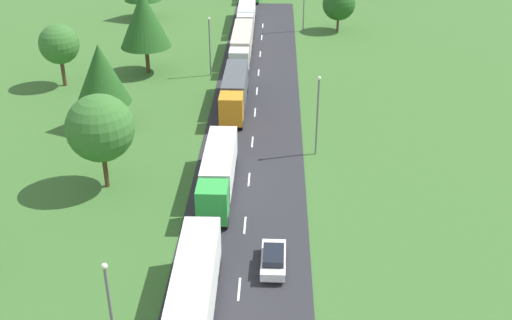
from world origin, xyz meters
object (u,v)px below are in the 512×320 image
at_px(truck_lead, 193,298).
at_px(truck_fourth, 242,44).
at_px(truck_second, 218,171).
at_px(tree_birch, 100,128).
at_px(lamppost_third, 210,43).
at_px(tree_ash, 339,4).
at_px(tree_maple, 144,19).
at_px(car_second, 273,259).
at_px(truck_fifth, 247,13).
at_px(truck_third, 235,90).
at_px(tree_oak, 101,74).
at_px(lamppost_lead, 111,314).
at_px(lamppost_second, 318,112).
at_px(tree_pine, 59,44).

distance_m(truck_lead, truck_fourth, 51.58).
bearing_deg(truck_fourth, truck_second, -90.12).
height_order(truck_second, tree_birch, tree_birch).
xyz_separation_m(lamppost_third, tree_ash, (17.67, 20.56, -0.05)).
xyz_separation_m(tree_maple, tree_ash, (25.78, 19.79, -2.80)).
height_order(truck_second, car_second, truck_second).
bearing_deg(truck_fifth, tree_maple, -118.28).
distance_m(truck_third, tree_oak, 14.62).
bearing_deg(truck_second, truck_third, 89.38).
bearing_deg(truck_second, truck_fifth, 90.04).
bearing_deg(truck_fourth, tree_ash, 45.35).
bearing_deg(truck_fifth, truck_fourth, -89.60).
relative_size(car_second, tree_oak, 0.47).
xyz_separation_m(truck_fifth, car_second, (4.84, -61.57, -1.24)).
bearing_deg(lamppost_lead, tree_oak, 104.96).
distance_m(tree_oak, tree_maple, 16.57).
bearing_deg(truck_lead, car_second, 50.79).
relative_size(truck_fourth, lamppost_second, 1.87).
xyz_separation_m(truck_fifth, tree_pine, (-20.93, -26.48, 3.11)).
xyz_separation_m(truck_third, tree_oak, (-13.13, -5.29, 3.65)).
xyz_separation_m(truck_second, tree_maple, (-11.65, 29.54, 4.89)).
relative_size(truck_third, tree_pine, 1.65).
height_order(truck_lead, truck_third, truck_lead).
relative_size(lamppost_second, tree_birch, 0.93).
relative_size(truck_fourth, lamppost_third, 1.99).
distance_m(tree_maple, tree_pine, 10.68).
xyz_separation_m(truck_lead, car_second, (4.92, 6.03, -1.41)).
xyz_separation_m(truck_lead, tree_birch, (-9.73, 17.13, 3.38)).
bearing_deg(tree_oak, tree_birch, -76.05).
bearing_deg(tree_pine, lamppost_lead, -69.35).
xyz_separation_m(truck_fourth, tree_ash, (14.06, 14.24, 2.01)).
xyz_separation_m(truck_fourth, tree_pine, (-21.04, -10.45, 3.05)).
relative_size(tree_oak, tree_ash, 1.34).
relative_size(lamppost_second, tree_ash, 1.19).
distance_m(truck_third, lamppost_second, 14.00).
bearing_deg(tree_oak, car_second, -52.96).
bearing_deg(truck_second, truck_fourth, 89.88).
relative_size(lamppost_third, tree_oak, 0.84).
bearing_deg(truck_fifth, truck_third, -89.59).
xyz_separation_m(truck_third, tree_maple, (-11.84, 11.20, 4.80)).
bearing_deg(truck_lead, tree_oak, 113.45).
distance_m(truck_second, lamppost_second, 11.69).
bearing_deg(lamppost_lead, lamppost_third, 89.48).
bearing_deg(tree_birch, lamppost_second, 20.13).
bearing_deg(tree_maple, tree_oak, -94.45).
bearing_deg(tree_birch, lamppost_third, 77.34).
relative_size(truck_second, lamppost_third, 1.63).
bearing_deg(truck_fourth, tree_maple, -154.64).
relative_size(car_second, lamppost_second, 0.53).
bearing_deg(tree_oak, truck_second, -45.28).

